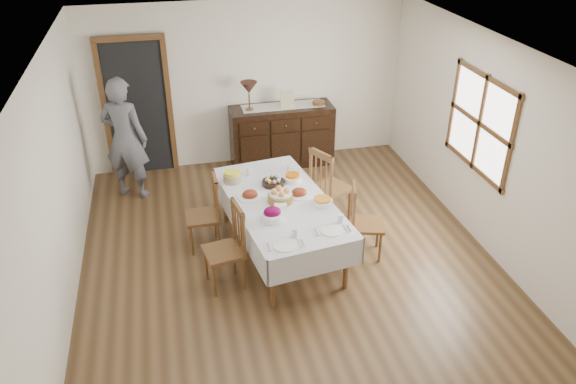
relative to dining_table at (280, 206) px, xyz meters
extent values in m
plane|color=brown|center=(0.06, -0.26, -0.67)|extent=(6.00, 6.00, 0.00)
cube|color=silver|center=(0.06, -0.26, 1.93)|extent=(5.00, 6.00, 0.02)
cube|color=white|center=(0.06, 2.74, 0.63)|extent=(5.00, 0.02, 2.60)
cube|color=white|center=(0.06, -3.26, 0.63)|extent=(5.00, 0.02, 2.60)
cube|color=white|center=(-2.44, -0.26, 0.63)|extent=(0.02, 6.00, 2.60)
cube|color=white|center=(2.56, -0.26, 0.63)|extent=(0.02, 6.00, 2.60)
cube|color=white|center=(2.55, 0.04, 0.83)|extent=(0.02, 1.30, 1.10)
cube|color=brown|center=(2.54, 0.04, 0.83)|extent=(0.03, 1.46, 1.26)
cube|color=black|center=(-1.64, 2.70, 0.38)|extent=(0.90, 0.06, 2.10)
cube|color=brown|center=(-1.64, 2.68, 0.38)|extent=(1.04, 0.08, 2.18)
cube|color=silver|center=(0.00, 0.00, 0.07)|extent=(1.39, 2.30, 0.04)
cylinder|color=brown|center=(-0.30, -0.99, -0.32)|extent=(0.06, 0.06, 0.70)
cylinder|color=brown|center=(0.57, -0.86, -0.32)|extent=(0.06, 0.06, 0.70)
cylinder|color=brown|center=(-0.57, 0.86, -0.32)|extent=(0.06, 0.06, 0.70)
cylinder|color=brown|center=(0.30, 0.99, -0.32)|extent=(0.06, 0.06, 0.70)
cube|color=silver|center=(-0.55, -0.08, -0.08)|extent=(0.34, 2.19, 0.34)
cube|color=silver|center=(0.55, 0.08, -0.08)|extent=(0.34, 2.19, 0.34)
cube|color=silver|center=(0.16, -1.08, -0.08)|extent=(1.12, 0.18, 0.34)
cube|color=silver|center=(-0.16, 1.08, -0.08)|extent=(1.12, 0.18, 0.34)
cube|color=brown|center=(-0.76, -0.48, -0.21)|extent=(0.49, 0.49, 0.04)
cylinder|color=brown|center=(-0.96, -0.34, -0.45)|extent=(0.04, 0.04, 0.43)
cylinder|color=brown|center=(-0.90, -0.68, -0.45)|extent=(0.04, 0.04, 0.43)
cylinder|color=brown|center=(-0.62, -0.28, -0.45)|extent=(0.04, 0.04, 0.43)
cylinder|color=brown|center=(-0.56, -0.62, -0.45)|extent=(0.04, 0.04, 0.43)
cylinder|color=brown|center=(-0.60, -0.27, 0.07)|extent=(0.04, 0.04, 0.57)
cylinder|color=brown|center=(-0.54, -0.63, 0.07)|extent=(0.04, 0.04, 0.57)
cube|color=brown|center=(-0.57, -0.45, 0.31)|extent=(0.11, 0.41, 0.08)
cylinder|color=brown|center=(-0.59, -0.36, 0.05)|extent=(0.02, 0.02, 0.47)
cylinder|color=brown|center=(-0.57, -0.45, 0.05)|extent=(0.02, 0.02, 0.47)
cylinder|color=brown|center=(-0.56, -0.54, 0.05)|extent=(0.02, 0.02, 0.47)
cube|color=brown|center=(-0.92, 0.35, -0.23)|extent=(0.41, 0.41, 0.04)
cylinder|color=brown|center=(-1.09, 0.51, -0.46)|extent=(0.04, 0.04, 0.42)
cylinder|color=brown|center=(-1.09, 0.18, -0.46)|extent=(0.04, 0.04, 0.42)
cylinder|color=brown|center=(-0.75, 0.51, -0.46)|extent=(0.04, 0.04, 0.42)
cylinder|color=brown|center=(-0.75, 0.18, -0.46)|extent=(0.04, 0.04, 0.42)
cylinder|color=brown|center=(-0.73, 0.52, 0.05)|extent=(0.04, 0.04, 0.55)
cylinder|color=brown|center=(-0.73, 0.17, 0.05)|extent=(0.04, 0.04, 0.55)
cube|color=brown|center=(-0.73, 0.35, 0.28)|extent=(0.04, 0.39, 0.08)
cylinder|color=brown|center=(-0.73, 0.44, 0.03)|extent=(0.02, 0.02, 0.45)
cylinder|color=brown|center=(-0.73, 0.35, 0.03)|extent=(0.02, 0.02, 0.45)
cylinder|color=brown|center=(-0.73, 0.26, 0.03)|extent=(0.02, 0.02, 0.45)
cube|color=brown|center=(1.03, -0.28, -0.24)|extent=(0.50, 0.50, 0.04)
cylinder|color=brown|center=(1.14, -0.48, -0.46)|extent=(0.03, 0.03, 0.41)
cylinder|color=brown|center=(1.23, -0.16, -0.46)|extent=(0.03, 0.03, 0.41)
cylinder|color=brown|center=(0.83, -0.39, -0.46)|extent=(0.03, 0.03, 0.41)
cylinder|color=brown|center=(0.92, -0.07, -0.46)|extent=(0.03, 0.03, 0.41)
cylinder|color=brown|center=(0.81, -0.39, 0.03)|extent=(0.04, 0.04, 0.54)
cylinder|color=brown|center=(0.90, -0.06, 0.03)|extent=(0.04, 0.04, 0.54)
cube|color=brown|center=(0.85, -0.23, 0.26)|extent=(0.14, 0.38, 0.08)
cylinder|color=brown|center=(0.83, -0.31, 0.01)|extent=(0.02, 0.02, 0.44)
cylinder|color=brown|center=(0.85, -0.23, 0.01)|extent=(0.02, 0.02, 0.44)
cylinder|color=brown|center=(0.88, -0.14, 0.01)|extent=(0.02, 0.02, 0.44)
cube|color=brown|center=(0.84, 0.61, -0.18)|extent=(0.61, 0.61, 0.04)
cylinder|color=brown|center=(1.08, 0.53, -0.44)|extent=(0.04, 0.04, 0.47)
cylinder|color=brown|center=(0.92, 0.86, -0.44)|extent=(0.04, 0.04, 0.47)
cylinder|color=brown|center=(0.76, 0.36, -0.44)|extent=(0.04, 0.04, 0.47)
cylinder|color=brown|center=(0.59, 0.69, -0.44)|extent=(0.04, 0.04, 0.47)
cylinder|color=brown|center=(0.74, 0.34, 0.12)|extent=(0.04, 0.04, 0.60)
cylinder|color=brown|center=(0.57, 0.69, 0.12)|extent=(0.04, 0.04, 0.60)
cube|color=brown|center=(0.65, 0.52, 0.38)|extent=(0.24, 0.40, 0.09)
cylinder|color=brown|center=(0.70, 0.43, 0.10)|extent=(0.02, 0.02, 0.50)
cylinder|color=brown|center=(0.65, 0.52, 0.10)|extent=(0.02, 0.02, 0.50)
cylinder|color=brown|center=(0.61, 0.60, 0.10)|extent=(0.02, 0.02, 0.50)
cube|color=black|center=(0.56, 2.46, -0.18)|extent=(1.64, 0.55, 0.98)
cube|color=black|center=(0.07, 2.18, 0.12)|extent=(0.46, 0.02, 0.20)
sphere|color=brown|center=(0.07, 2.16, 0.12)|extent=(0.03, 0.03, 0.03)
cube|color=black|center=(0.56, 2.18, 0.12)|extent=(0.46, 0.02, 0.20)
sphere|color=brown|center=(0.56, 2.16, 0.12)|extent=(0.03, 0.03, 0.03)
cube|color=black|center=(1.05, 2.18, 0.12)|extent=(0.46, 0.02, 0.20)
sphere|color=brown|center=(1.05, 2.16, 0.12)|extent=(0.03, 0.03, 0.03)
imported|color=slate|center=(-1.83, 1.93, 0.30)|extent=(0.71, 0.59, 1.93)
cylinder|color=olive|center=(0.00, -0.03, 0.14)|extent=(0.30, 0.30, 0.10)
cylinder|color=silver|center=(0.00, -0.03, 0.20)|extent=(0.27, 0.27, 0.02)
sphere|color=#D5864B|center=(0.07, -0.03, 0.23)|extent=(0.08, 0.08, 0.08)
sphere|color=#D5864B|center=(0.00, 0.04, 0.23)|extent=(0.08, 0.08, 0.08)
sphere|color=#D5864B|center=(-0.08, -0.03, 0.23)|extent=(0.08, 0.08, 0.08)
sphere|color=#D5864B|center=(0.00, -0.11, 0.23)|extent=(0.08, 0.08, 0.08)
cylinder|color=black|center=(0.00, 0.40, 0.12)|extent=(0.29, 0.29, 0.05)
ellipsoid|color=pink|center=(0.08, 0.40, 0.17)|extent=(0.05, 0.05, 0.06)
ellipsoid|color=#70C9DC|center=(0.05, 0.45, 0.17)|extent=(0.05, 0.05, 0.06)
ellipsoid|color=#88C468|center=(0.00, 0.48, 0.17)|extent=(0.05, 0.05, 0.06)
ellipsoid|color=gold|center=(-0.06, 0.45, 0.17)|extent=(0.05, 0.05, 0.06)
ellipsoid|color=#C195F1|center=(-0.08, 0.40, 0.17)|extent=(0.05, 0.05, 0.06)
ellipsoid|color=#FDFF70|center=(-0.06, 0.34, 0.17)|extent=(0.05, 0.05, 0.06)
ellipsoid|color=pink|center=(0.00, 0.32, 0.17)|extent=(0.05, 0.05, 0.06)
ellipsoid|color=#70C9DC|center=(0.05, 0.34, 0.17)|extent=(0.05, 0.05, 0.06)
cylinder|color=white|center=(-0.34, 0.15, 0.10)|extent=(0.30, 0.30, 0.02)
ellipsoid|color=maroon|center=(-0.34, 0.15, 0.13)|extent=(0.19, 0.16, 0.11)
cylinder|color=white|center=(0.25, 0.06, 0.10)|extent=(0.29, 0.29, 0.02)
ellipsoid|color=maroon|center=(0.25, 0.06, 0.13)|extent=(0.19, 0.16, 0.11)
cylinder|color=white|center=(-0.18, -0.41, 0.13)|extent=(0.26, 0.26, 0.08)
ellipsoid|color=#610238|center=(-0.18, -0.41, 0.20)|extent=(0.20, 0.17, 0.11)
cylinder|color=white|center=(0.26, 0.45, 0.12)|extent=(0.25, 0.25, 0.06)
cylinder|color=#D36706|center=(0.26, 0.45, 0.17)|extent=(0.18, 0.18, 0.03)
cylinder|color=tan|center=(-0.49, 0.59, 0.14)|extent=(0.23, 0.23, 0.10)
cylinder|color=yellow|center=(-0.49, 0.59, 0.21)|extent=(0.20, 0.20, 0.04)
cylinder|color=white|center=(0.47, -0.20, 0.12)|extent=(0.25, 0.25, 0.06)
cylinder|color=orange|center=(0.47, -0.20, 0.16)|extent=(0.20, 0.20, 0.02)
cube|color=white|center=(-0.04, -0.21, 0.13)|extent=(0.15, 0.11, 0.07)
cylinder|color=white|center=(-0.16, -0.95, 0.10)|extent=(0.25, 0.25, 0.01)
cube|color=silver|center=(-0.33, -0.95, 0.09)|extent=(0.10, 0.13, 0.01)
cube|color=silver|center=(-0.33, -0.95, 0.10)|extent=(0.04, 0.16, 0.01)
cube|color=silver|center=(0.00, -0.95, 0.09)|extent=(0.04, 0.18, 0.01)
cube|color=silver|center=(0.04, -0.95, 0.09)|extent=(0.04, 0.14, 0.01)
cylinder|color=white|center=(-0.01, -0.80, 0.14)|extent=(0.07, 0.07, 0.10)
cylinder|color=white|center=(0.41, -0.78, 0.10)|extent=(0.25, 0.25, 0.01)
cube|color=silver|center=(0.24, -0.78, 0.09)|extent=(0.10, 0.13, 0.01)
cube|color=silver|center=(0.24, -0.78, 0.10)|extent=(0.04, 0.16, 0.01)
cube|color=silver|center=(0.57, -0.78, 0.09)|extent=(0.04, 0.18, 0.01)
cube|color=silver|center=(0.61, -0.78, 0.09)|extent=(0.04, 0.14, 0.01)
cylinder|color=white|center=(0.56, -0.63, 0.14)|extent=(0.07, 0.07, 0.10)
cylinder|color=white|center=(-0.26, 0.71, 0.15)|extent=(0.06, 0.06, 0.11)
cylinder|color=white|center=(0.29, 0.73, 0.14)|extent=(0.06, 0.06, 0.09)
cube|color=silver|center=(0.59, 2.50, 0.32)|extent=(1.30, 0.35, 0.01)
cylinder|color=brown|center=(0.05, 2.43, 0.33)|extent=(0.12, 0.12, 0.03)
cylinder|color=brown|center=(0.05, 2.43, 0.47)|extent=(0.02, 0.02, 0.25)
cone|color=#44261D|center=(0.05, 2.43, 0.68)|extent=(0.26, 0.26, 0.18)
cube|color=#BFB687|center=(0.64, 2.40, 0.45)|extent=(0.22, 0.08, 0.28)
cylinder|color=brown|center=(1.16, 2.42, 0.34)|extent=(0.20, 0.20, 0.06)
camera|label=1|loc=(-1.21, -5.70, 3.50)|focal=35.00mm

